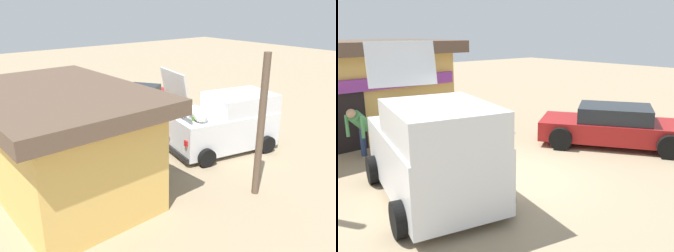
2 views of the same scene
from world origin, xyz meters
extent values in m
plane|color=#9E896B|center=(0.00, 0.00, 0.00)|extent=(60.00, 60.00, 0.00)
cube|color=#E0B259|center=(-1.39, 6.10, 1.36)|extent=(5.47, 3.54, 2.71)
cube|color=purple|center=(-1.32, 4.36, 1.90)|extent=(5.09, 0.30, 0.36)
cube|color=black|center=(-2.29, 4.36, 1.00)|extent=(0.90, 0.09, 2.00)
cube|color=white|center=(-0.15, 4.43, 2.17)|extent=(1.50, 0.11, 0.60)
cube|color=brown|center=(-1.39, 6.10, 2.91)|extent=(6.29, 4.36, 0.39)
cube|color=silver|center=(-2.03, 0.19, 0.80)|extent=(2.60, 4.15, 1.25)
cube|color=silver|center=(-2.18, -0.52, 1.76)|extent=(2.23, 2.70, 0.67)
cube|color=black|center=(-2.42, -1.64, 1.73)|extent=(1.55, 0.40, 0.51)
cube|color=silver|center=(-1.61, 2.18, 2.63)|extent=(1.68, 0.61, 1.09)
ellipsoid|color=silver|center=(-1.26, 1.48, 1.64)|extent=(0.50, 0.42, 0.42)
ellipsoid|color=silver|center=(-2.23, 1.54, 1.65)|extent=(0.54, 0.45, 0.45)
ellipsoid|color=silver|center=(-1.75, 1.37, 1.66)|extent=(0.55, 0.46, 0.46)
cylinder|color=olive|center=(-1.91, 1.27, 1.49)|extent=(0.21, 0.27, 0.12)
cylinder|color=#53A12E|center=(-1.97, 1.50, 1.49)|extent=(0.15, 0.29, 0.14)
cylinder|color=#4E9F40|center=(-1.91, 1.18, 1.48)|extent=(0.26, 0.19, 0.11)
cylinder|color=#5FAB39|center=(-1.83, 1.44, 1.49)|extent=(0.21, 0.13, 0.12)
cube|color=black|center=(-1.62, 2.12, 0.26)|extent=(1.73, 0.44, 0.16)
cube|color=red|center=(-2.33, 2.27, 0.86)|extent=(0.15, 0.09, 0.20)
cube|color=red|center=(-0.92, 1.98, 0.86)|extent=(0.15, 0.09, 0.20)
cylinder|color=black|center=(-3.27, -0.88, 0.32)|extent=(0.35, 0.67, 0.64)
cylinder|color=black|center=(-1.33, -1.29, 0.32)|extent=(0.35, 0.67, 0.64)
cylinder|color=black|center=(-2.73, 1.68, 0.32)|extent=(0.35, 0.67, 0.64)
cylinder|color=black|center=(-0.79, 1.27, 0.32)|extent=(0.35, 0.67, 0.64)
cube|color=maroon|center=(4.01, -0.21, 0.47)|extent=(3.89, 4.62, 0.58)
cube|color=#1E2328|center=(4.01, -0.21, 0.99)|extent=(2.45, 2.61, 0.46)
cylinder|color=black|center=(4.04, -1.98, 0.34)|extent=(0.56, 0.68, 0.67)
cylinder|color=black|center=(5.62, -0.93, 0.34)|extent=(0.56, 0.68, 0.67)
cylinder|color=black|center=(2.40, 0.50, 0.34)|extent=(0.56, 0.68, 0.67)
cylinder|color=black|center=(3.97, 1.55, 0.34)|extent=(0.56, 0.68, 0.67)
cylinder|color=#4C4C51|center=(-0.54, 3.32, 0.39)|extent=(0.15, 0.15, 0.78)
cylinder|color=#4C4C51|center=(-0.20, 3.36, 0.39)|extent=(0.15, 0.15, 0.78)
cylinder|color=#4C9959|center=(-0.37, 3.34, 1.06)|extent=(0.38, 0.38, 0.55)
sphere|color=brown|center=(-0.37, 3.34, 1.44)|extent=(0.21, 0.21, 0.21)
cylinder|color=#CC4C3F|center=(-0.37, 3.34, 1.57)|extent=(0.23, 0.23, 0.05)
cylinder|color=#4C9959|center=(-0.61, 3.31, 1.07)|extent=(0.09, 0.09, 0.53)
cylinder|color=#4C9959|center=(-0.13, 3.37, 1.07)|extent=(0.09, 0.09, 0.53)
cylinder|color=navy|center=(-2.02, 3.44, 0.44)|extent=(0.15, 0.15, 0.87)
cylinder|color=navy|center=(-2.20, 3.73, 0.44)|extent=(0.15, 0.15, 0.87)
cylinder|color=#4C9959|center=(-2.31, 3.46, 1.07)|extent=(0.77, 0.66, 0.66)
sphere|color=tan|center=(-2.58, 3.29, 1.35)|extent=(0.24, 0.24, 0.24)
cylinder|color=#4C9959|center=(-2.38, 3.13, 0.98)|extent=(0.09, 0.09, 0.59)
cylinder|color=#4C9959|center=(-2.63, 3.54, 0.98)|extent=(0.09, 0.09, 0.59)
ellipsoid|color=silver|center=(-1.41, 3.15, 0.21)|extent=(0.79, 0.71, 0.42)
cylinder|color=#72AE35|center=(-1.49, 2.99, 0.06)|extent=(0.27, 0.23, 0.12)
cylinder|color=#4F923C|center=(-1.33, 3.32, 0.08)|extent=(0.30, 0.32, 0.16)
cylinder|color=#64B344|center=(-1.57, 3.00, 0.08)|extent=(0.27, 0.19, 0.16)
cylinder|color=#57AD35|center=(-1.65, 3.16, 0.07)|extent=(0.20, 0.28, 0.13)
cylinder|color=silver|center=(0.66, 3.11, 0.17)|extent=(0.29, 0.29, 0.33)
camera|label=1|loc=(-10.34, 9.40, 5.32)|focal=37.51mm
camera|label=2|loc=(-5.54, -6.30, 3.38)|focal=39.26mm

